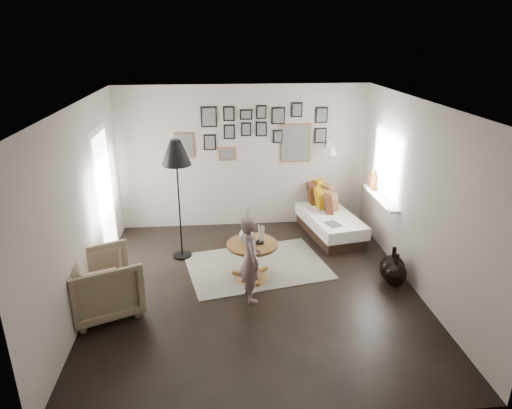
{
  "coord_description": "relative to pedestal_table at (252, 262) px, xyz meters",
  "views": [
    {
      "loc": [
        -0.52,
        -5.63,
        3.42
      ],
      "look_at": [
        0.05,
        0.5,
        1.1
      ],
      "focal_mm": 32.0,
      "sensor_mm": 36.0,
      "label": 1
    }
  ],
  "objects": [
    {
      "name": "candles",
      "position": [
        0.11,
        0.0,
        0.45
      ],
      "size": [
        0.13,
        0.13,
        0.27
      ],
      "color": "black",
      "rests_on": "pedestal_table"
    },
    {
      "name": "armchair",
      "position": [
        -1.98,
        -0.66,
        0.13
      ],
      "size": [
        1.16,
        1.15,
        0.81
      ],
      "primitive_type": "imported",
      "rotation": [
        0.0,
        0.0,
        1.98
      ],
      "color": "#74664E",
      "rests_on": "ground"
    },
    {
      "name": "demijohn_small",
      "position": [
        2.02,
        -0.39,
        -0.08
      ],
      "size": [
        0.32,
        0.32,
        0.5
      ],
      "color": "black",
      "rests_on": "ground"
    },
    {
      "name": "wall_left",
      "position": [
        -2.23,
        -0.3,
        1.03
      ],
      "size": [
        0.0,
        4.8,
        4.8
      ],
      "primitive_type": "plane",
      "rotation": [
        1.57,
        0.0,
        1.57
      ],
      "color": "gray",
      "rests_on": "ground"
    },
    {
      "name": "demijohn_large",
      "position": [
        2.02,
        -0.27,
        -0.06
      ],
      "size": [
        0.37,
        0.37,
        0.55
      ],
      "color": "black",
      "rests_on": "ground"
    },
    {
      "name": "wall_front",
      "position": [
        0.02,
        -2.7,
        1.03
      ],
      "size": [
        4.5,
        0.0,
        4.5
      ],
      "primitive_type": "plane",
      "rotation": [
        -1.57,
        0.0,
        0.0
      ],
      "color": "gray",
      "rests_on": "ground"
    },
    {
      "name": "rug",
      "position": [
        0.11,
        0.37,
        -0.26
      ],
      "size": [
        2.35,
        1.86,
        0.01
      ],
      "primitive_type": "cube",
      "rotation": [
        0.0,
        0.0,
        0.2
      ],
      "color": "beige",
      "rests_on": "ground"
    },
    {
      "name": "ceiling",
      "position": [
        0.02,
        -0.3,
        2.33
      ],
      "size": [
        4.8,
        4.8,
        0.0
      ],
      "primitive_type": "plane",
      "rotation": [
        3.14,
        0.0,
        0.0
      ],
      "color": "white",
      "rests_on": "wall_back"
    },
    {
      "name": "daybed",
      "position": [
        1.5,
        1.62,
        0.01
      ],
      "size": [
        1.07,
        1.89,
        0.87
      ],
      "rotation": [
        0.0,
        0.0,
        0.18
      ],
      "color": "black",
      "rests_on": "ground"
    },
    {
      "name": "door_left",
      "position": [
        -2.21,
        0.9,
        0.78
      ],
      "size": [
        0.0,
        2.14,
        2.14
      ],
      "color": "white",
      "rests_on": "wall_left"
    },
    {
      "name": "ground",
      "position": [
        0.02,
        -0.3,
        -0.27
      ],
      "size": [
        4.8,
        4.8,
        0.0
      ],
      "primitive_type": "plane",
      "color": "black",
      "rests_on": "ground"
    },
    {
      "name": "magazine_basket",
      "position": [
        -1.97,
        -0.7,
        -0.05
      ],
      "size": [
        0.44,
        0.44,
        0.44
      ],
      "rotation": [
        0.0,
        0.0,
        -0.27
      ],
      "color": "black",
      "rests_on": "ground"
    },
    {
      "name": "magazine_on_daybed",
      "position": [
        1.45,
        0.98,
        0.14
      ],
      "size": [
        0.28,
        0.32,
        0.01
      ],
      "primitive_type": "cube",
      "rotation": [
        0.0,
        0.0,
        0.36
      ],
      "color": "black",
      "rests_on": "daybed"
    },
    {
      "name": "floor_lamp",
      "position": [
        -1.08,
        0.83,
        1.4
      ],
      "size": [
        0.45,
        0.45,
        1.93
      ],
      "rotation": [
        0.0,
        0.0,
        -0.22
      ],
      "color": "black",
      "rests_on": "ground"
    },
    {
      "name": "pedestal_table",
      "position": [
        0.0,
        0.0,
        0.0
      ],
      "size": [
        0.74,
        0.74,
        0.58
      ],
      "rotation": [
        0.0,
        0.0,
        0.43
      ],
      "color": "brown",
      "rests_on": "ground"
    },
    {
      "name": "window_right",
      "position": [
        2.2,
        1.04,
        0.66
      ],
      "size": [
        0.15,
        1.32,
        1.3
      ],
      "color": "white",
      "rests_on": "wall_right"
    },
    {
      "name": "armchair_cushion",
      "position": [
        -1.98,
        -0.61,
        0.21
      ],
      "size": [
        0.48,
        0.48,
        0.17
      ],
      "primitive_type": "cube",
      "rotation": [
        -0.21,
        0.0,
        0.38
      ],
      "color": "white",
      "rests_on": "armchair"
    },
    {
      "name": "wall_right",
      "position": [
        2.27,
        -0.3,
        1.03
      ],
      "size": [
        0.0,
        4.8,
        4.8
      ],
      "primitive_type": "plane",
      "rotation": [
        1.57,
        0.0,
        -1.57
      ],
      "color": "gray",
      "rests_on": "ground"
    },
    {
      "name": "wall_back",
      "position": [
        0.02,
        2.1,
        1.03
      ],
      "size": [
        4.5,
        0.0,
        4.5
      ],
      "primitive_type": "plane",
      "rotation": [
        1.57,
        0.0,
        0.0
      ],
      "color": "gray",
      "rests_on": "ground"
    },
    {
      "name": "wall_sconce",
      "position": [
        1.57,
        1.84,
        1.19
      ],
      "size": [
        0.18,
        0.36,
        0.16
      ],
      "color": "white",
      "rests_on": "wall_back"
    },
    {
      "name": "child",
      "position": [
        -0.07,
        -0.53,
        0.34
      ],
      "size": [
        0.37,
        0.49,
        1.21
      ],
      "primitive_type": "imported",
      "rotation": [
        0.0,
        0.0,
        1.78
      ],
      "color": "#685452",
      "rests_on": "ground"
    },
    {
      "name": "vase",
      "position": [
        -0.08,
        0.02,
        0.47
      ],
      "size": [
        0.21,
        0.21,
        0.53
      ],
      "color": "black",
      "rests_on": "pedestal_table"
    },
    {
      "name": "gallery_wall",
      "position": [
        0.31,
        2.08,
        1.47
      ],
      "size": [
        2.74,
        0.03,
        1.08
      ],
      "color": "brown",
      "rests_on": "wall_back"
    }
  ]
}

